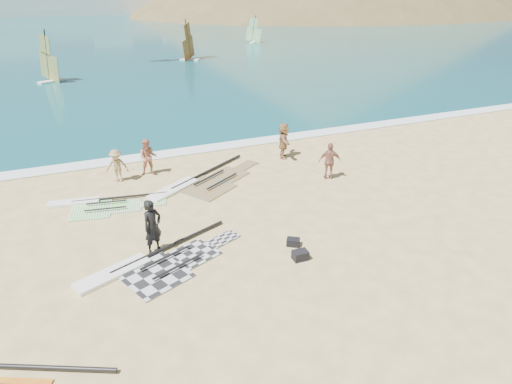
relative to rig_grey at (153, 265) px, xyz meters
name	(u,v)px	position (x,y,z in m)	size (l,w,h in m)	color
ground	(270,275)	(3.40, -1.99, -0.05)	(300.00, 300.00, 0.00)	#DDC681
sea	(80,19)	(3.40, 130.01, -0.05)	(300.00, 240.00, 0.06)	#0B4853
surf_line	(179,153)	(3.40, 10.31, -0.05)	(300.00, 1.20, 0.04)	white
far_town	(21,1)	(-12.33, 148.01, 4.44)	(160.00, 8.00, 12.00)	white
headland_main	(336,13)	(88.40, 128.01, -0.05)	(143.00, 143.00, 45.00)	brown
headland_minor	(397,10)	(123.40, 138.01, -0.05)	(70.00, 70.00, 28.00)	brown
rig_grey	(153,265)	(0.00, 0.00, 0.00)	(5.94, 3.64, 0.20)	black
rig_green	(97,205)	(-1.38, 5.31, 0.00)	(4.99, 2.36, 0.20)	green
rig_orange	(201,182)	(3.37, 5.82, 0.00)	(6.27, 4.62, 0.21)	#F94F00
gear_bag_near	(300,255)	(4.74, -1.57, 0.11)	(0.52, 0.38, 0.33)	black
gear_bag_far	(293,242)	(4.92, -0.69, 0.09)	(0.46, 0.32, 0.28)	black
person_wetsuit	(153,227)	(0.26, 0.85, 0.95)	(0.73, 0.48, 2.00)	black
beachgoer_left	(148,157)	(1.33, 7.78, 0.87)	(0.90, 0.70, 1.85)	#B87157
beachgoer_mid	(117,166)	(-0.20, 7.53, 0.76)	(1.05, 0.60, 1.63)	#9F7E53
beachgoer_back	(330,161)	(9.25, 3.96, 0.86)	(1.06, 0.44, 1.82)	#9E6054
beachgoer_right	(284,140)	(8.48, 7.40, 0.92)	(1.80, 0.57, 1.94)	#9E754A
windsurfer_left	(49,67)	(-3.35, 34.57, 1.35)	(2.71, 2.85, 4.94)	white
windsurfer_centre	(189,49)	(12.56, 42.77, 1.35)	(2.60, 2.61, 4.96)	white
windsurfer_right	(254,35)	(27.23, 56.81, 1.22)	(2.18, 2.22, 4.34)	white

